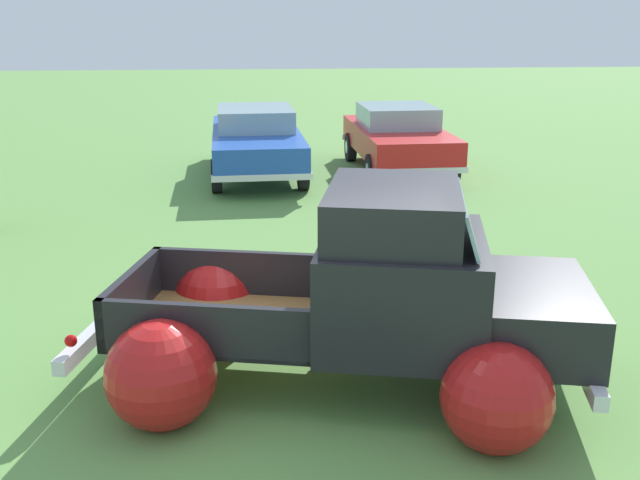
# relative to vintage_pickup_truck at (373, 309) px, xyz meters

# --- Properties ---
(ground_plane) EXTENTS (80.00, 80.00, 0.00)m
(ground_plane) POSITION_rel_vintage_pickup_truck_xyz_m (-0.38, 0.08, -0.76)
(ground_plane) COLOR #609347
(vintage_pickup_truck) EXTENTS (4.92, 3.51, 1.96)m
(vintage_pickup_truck) POSITION_rel_vintage_pickup_truck_xyz_m (0.00, 0.00, 0.00)
(vintage_pickup_truck) COLOR black
(vintage_pickup_truck) RESTS_ON ground
(show_car_0) EXTENTS (2.07, 4.79, 1.43)m
(show_car_0) POSITION_rel_vintage_pickup_truck_xyz_m (-1.05, 9.49, 0.03)
(show_car_0) COLOR black
(show_car_0) RESTS_ON ground
(show_car_1) EXTENTS (1.98, 4.29, 1.43)m
(show_car_1) POSITION_rel_vintage_pickup_truck_xyz_m (2.05, 9.57, 0.02)
(show_car_1) COLOR black
(show_car_1) RESTS_ON ground
(lane_cone_0) EXTENTS (0.36, 0.36, 0.63)m
(lane_cone_0) POSITION_rel_vintage_pickup_truck_xyz_m (1.48, 2.49, -0.45)
(lane_cone_0) COLOR black
(lane_cone_0) RESTS_ON ground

